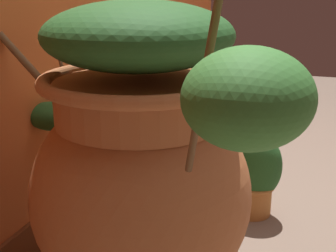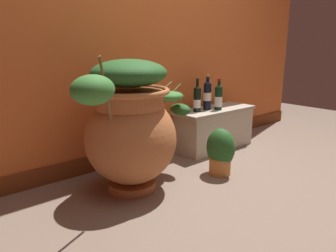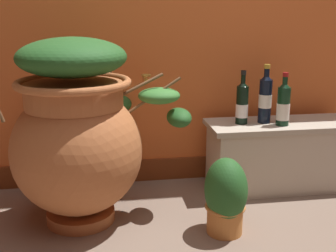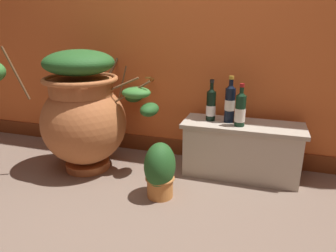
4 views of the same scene
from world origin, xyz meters
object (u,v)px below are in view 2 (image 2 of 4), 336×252
object	(u,v)px
wine_bottle_middle	(197,99)
potted_shrub	(220,152)
wine_bottle_left	(207,94)
wine_bottle_right	(218,97)
terracotta_urn	(130,125)

from	to	relation	value
wine_bottle_middle	potted_shrub	size ratio (longest dim) A/B	0.82
wine_bottle_left	wine_bottle_middle	distance (m)	0.14
wine_bottle_right	potted_shrub	xyz separation A→B (m)	(-0.46, -0.43, -0.34)
wine_bottle_left	wine_bottle_right	world-z (taller)	wine_bottle_left
wine_bottle_middle	wine_bottle_right	bearing A→B (deg)	-17.75
wine_bottle_left	wine_bottle_right	xyz separation A→B (m)	(0.08, -0.07, -0.03)
terracotta_urn	wine_bottle_left	distance (m)	1.11
wine_bottle_left	wine_bottle_middle	size ratio (longest dim) A/B	1.10
wine_bottle_left	potted_shrub	size ratio (longest dim) A/B	0.90
potted_shrub	terracotta_urn	bearing A→B (deg)	161.15
potted_shrub	wine_bottle_left	bearing A→B (deg)	53.58
terracotta_urn	potted_shrub	size ratio (longest dim) A/B	3.03
wine_bottle_middle	wine_bottle_right	xyz separation A→B (m)	(0.22, -0.07, -0.00)
wine_bottle_middle	wine_bottle_right	size ratio (longest dim) A/B	1.02
wine_bottle_left	potted_shrub	bearing A→B (deg)	-126.42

